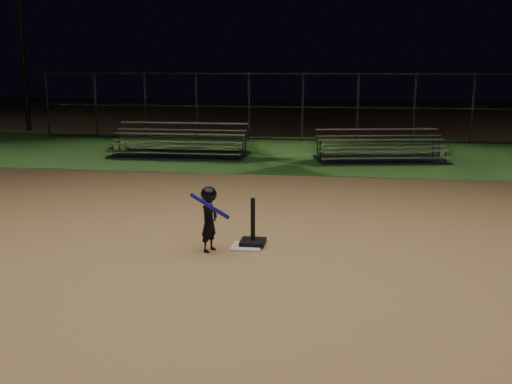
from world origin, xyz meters
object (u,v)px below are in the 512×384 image
(home_plate, at_px, (247,246))
(light_pole_left, at_px, (18,11))
(bleacher_right, at_px, (380,155))
(batting_tee, at_px, (253,236))
(bleacher_left, at_px, (180,150))
(child_batter, at_px, (209,217))

(home_plate, xyz_separation_m, light_pole_left, (-12.00, 14.94, 4.93))
(light_pole_left, bearing_deg, home_plate, -51.23)
(home_plate, xyz_separation_m, bleacher_right, (2.57, 8.69, 0.17))
(home_plate, height_order, bleacher_right, bleacher_right)
(home_plate, relative_size, light_pole_left, 0.05)
(bleacher_right, bearing_deg, light_pole_left, 145.80)
(home_plate, relative_size, batting_tee, 0.62)
(home_plate, height_order, light_pole_left, light_pole_left)
(bleacher_left, xyz_separation_m, bleacher_right, (6.05, -0.04, -0.02))
(batting_tee, xyz_separation_m, child_batter, (-0.60, -0.38, 0.37))
(batting_tee, relative_size, light_pole_left, 0.09)
(batting_tee, distance_m, light_pole_left, 19.72)
(home_plate, xyz_separation_m, batting_tee, (0.08, 0.11, 0.14))
(bleacher_left, distance_m, bleacher_right, 6.05)
(home_plate, distance_m, light_pole_left, 19.79)
(child_batter, relative_size, bleacher_right, 0.25)
(home_plate, bearing_deg, bleacher_left, 111.75)
(bleacher_right, xyz_separation_m, light_pole_left, (-14.57, 6.25, 4.76))
(batting_tee, bearing_deg, light_pole_left, 129.17)
(child_batter, bearing_deg, bleacher_left, 39.90)
(child_batter, xyz_separation_m, bleacher_right, (3.08, 8.95, -0.34))
(bleacher_right, bearing_deg, bleacher_left, 168.61)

